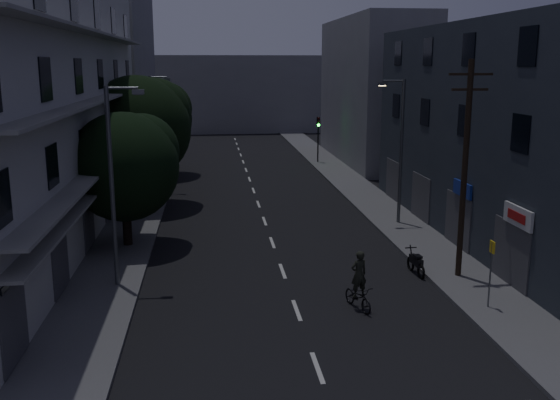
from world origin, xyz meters
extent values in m
plane|color=black|center=(0.00, 25.00, 0.00)|extent=(160.00, 160.00, 0.00)
cube|color=#565659|center=(-7.50, 25.00, 0.07)|extent=(3.00, 90.00, 0.15)
cube|color=#565659|center=(7.50, 25.00, 0.07)|extent=(3.00, 90.00, 0.15)
cube|color=beige|center=(0.00, 2.00, 0.01)|extent=(0.15, 2.00, 0.01)
cube|color=beige|center=(0.00, 6.50, 0.01)|extent=(0.15, 2.00, 0.01)
cube|color=beige|center=(0.00, 11.00, 0.01)|extent=(0.15, 2.00, 0.01)
cube|color=beige|center=(0.00, 15.50, 0.01)|extent=(0.15, 2.00, 0.01)
cube|color=beige|center=(0.00, 20.00, 0.01)|extent=(0.15, 2.00, 0.01)
cube|color=beige|center=(0.00, 24.50, 0.01)|extent=(0.15, 2.00, 0.01)
cube|color=beige|center=(0.00, 29.00, 0.01)|extent=(0.15, 2.00, 0.01)
cube|color=beige|center=(0.00, 33.50, 0.01)|extent=(0.15, 2.00, 0.01)
cube|color=beige|center=(0.00, 38.00, 0.01)|extent=(0.15, 2.00, 0.01)
cube|color=beige|center=(0.00, 42.50, 0.01)|extent=(0.15, 2.00, 0.01)
cube|color=beige|center=(0.00, 47.00, 0.01)|extent=(0.15, 2.00, 0.01)
cube|color=beige|center=(0.00, 51.50, 0.01)|extent=(0.15, 2.00, 0.01)
cube|color=beige|center=(0.00, 56.00, 0.01)|extent=(0.15, 2.00, 0.01)
cube|color=beige|center=(0.00, 60.50, 0.01)|extent=(0.15, 2.00, 0.01)
cube|color=#B8B8B3|center=(-12.00, 18.00, 7.00)|extent=(6.00, 36.00, 14.00)
cube|color=black|center=(-8.98, 3.00, 2.00)|extent=(0.06, 1.60, 1.60)
cube|color=black|center=(-8.98, 9.00, 2.00)|extent=(0.06, 1.60, 1.60)
cube|color=black|center=(-8.98, 15.00, 2.00)|extent=(0.06, 1.60, 1.60)
cube|color=black|center=(-8.98, 21.00, 2.00)|extent=(0.06, 1.60, 1.60)
cube|color=black|center=(-8.98, 27.00, 2.00)|extent=(0.06, 1.60, 1.60)
cube|color=black|center=(-8.98, 33.00, 2.00)|extent=(0.06, 1.60, 1.60)
cube|color=black|center=(-8.98, 3.00, 5.20)|extent=(0.06, 1.60, 1.60)
cube|color=black|center=(-8.98, 9.00, 5.20)|extent=(0.06, 1.60, 1.60)
cube|color=black|center=(-8.98, 15.00, 5.20)|extent=(0.06, 1.60, 1.60)
cube|color=black|center=(-8.98, 21.00, 5.20)|extent=(0.06, 1.60, 1.60)
cube|color=black|center=(-8.98, 27.00, 5.20)|extent=(0.06, 1.60, 1.60)
cube|color=black|center=(-8.98, 33.00, 5.20)|extent=(0.06, 1.60, 1.60)
cube|color=black|center=(-8.98, 9.00, 8.40)|extent=(0.06, 1.60, 1.60)
cube|color=black|center=(-8.98, 15.00, 8.40)|extent=(0.06, 1.60, 1.60)
cube|color=black|center=(-8.98, 21.00, 8.40)|extent=(0.06, 1.60, 1.60)
cube|color=black|center=(-8.98, 27.00, 8.40)|extent=(0.06, 1.60, 1.60)
cube|color=black|center=(-8.98, 33.00, 8.40)|extent=(0.06, 1.60, 1.60)
cube|color=black|center=(-8.98, 15.00, 11.60)|extent=(0.06, 1.60, 1.60)
cube|color=black|center=(-8.98, 21.00, 11.60)|extent=(0.06, 1.60, 1.60)
cube|color=black|center=(-8.98, 27.00, 11.60)|extent=(0.06, 1.60, 1.60)
cube|color=black|center=(-8.98, 33.00, 11.60)|extent=(0.06, 1.60, 1.60)
cube|color=gray|center=(-8.50, 18.00, 4.00)|extent=(1.00, 32.40, 0.12)
cube|color=gray|center=(-8.50, 18.00, 7.20)|extent=(1.00, 32.40, 0.12)
cube|color=gray|center=(-8.50, 18.00, 10.40)|extent=(1.00, 32.40, 0.12)
cube|color=gray|center=(-8.60, 18.00, 3.10)|extent=(0.80, 32.40, 0.12)
cube|color=#424247|center=(-8.97, 3.00, 1.40)|extent=(0.06, 2.40, 2.40)
cube|color=#424247|center=(-8.97, 9.00, 1.40)|extent=(0.06, 2.40, 2.40)
cube|color=#424247|center=(-8.97, 15.00, 1.40)|extent=(0.06, 2.40, 2.40)
cube|color=#424247|center=(-8.97, 21.00, 1.40)|extent=(0.06, 2.40, 2.40)
cube|color=#424247|center=(-8.97, 27.00, 1.40)|extent=(0.06, 2.40, 2.40)
cube|color=#424247|center=(-8.97, 33.00, 1.40)|extent=(0.06, 2.40, 2.40)
cube|color=#293038|center=(12.00, 14.00, 5.50)|extent=(6.00, 28.00, 11.00)
cube|color=black|center=(8.98, 8.00, 6.30)|extent=(0.06, 1.40, 1.50)
cube|color=black|center=(8.98, 13.50, 6.30)|extent=(0.06, 1.40, 1.50)
cube|color=black|center=(8.98, 19.00, 6.30)|extent=(0.06, 1.40, 1.50)
cube|color=black|center=(8.98, 24.50, 6.30)|extent=(0.06, 1.40, 1.50)
cube|color=black|center=(8.98, 8.00, 9.60)|extent=(0.06, 1.40, 1.50)
cube|color=black|center=(8.98, 13.50, 9.60)|extent=(0.06, 1.40, 1.50)
cube|color=black|center=(8.98, 19.00, 9.60)|extent=(0.06, 1.40, 1.50)
cube|color=black|center=(8.98, 24.50, 9.60)|extent=(0.06, 1.40, 1.50)
cube|color=#424247|center=(8.97, 8.00, 1.40)|extent=(0.06, 3.00, 2.60)
cube|color=#424247|center=(8.97, 13.50, 1.40)|extent=(0.06, 3.00, 2.60)
cube|color=#424247|center=(8.97, 19.00, 1.40)|extent=(0.06, 3.00, 2.60)
cube|color=#424247|center=(8.97, 24.50, 1.40)|extent=(0.06, 3.00, 2.60)
cube|color=silver|center=(8.90, 7.50, 3.10)|extent=(0.12, 2.20, 0.80)
cube|color=#B21414|center=(8.82, 7.50, 3.10)|extent=(0.02, 1.40, 0.36)
cube|color=navy|center=(8.90, 13.00, 3.10)|extent=(0.12, 2.00, 0.70)
cube|color=slate|center=(-12.00, 48.00, 8.00)|extent=(6.00, 20.00, 16.00)
cube|color=slate|center=(12.00, 42.00, 6.50)|extent=(6.00, 20.00, 13.00)
cube|color=slate|center=(0.00, 70.00, 5.00)|extent=(24.00, 8.00, 10.00)
cylinder|color=black|center=(-7.23, 15.51, 1.93)|extent=(0.44, 0.44, 3.56)
sphere|color=black|center=(-7.23, 15.51, 4.06)|extent=(5.33, 5.33, 5.33)
sphere|color=black|center=(-6.43, 16.18, 4.73)|extent=(3.73, 3.73, 3.73)
sphere|color=black|center=(-7.90, 14.98, 4.46)|extent=(3.47, 3.47, 3.47)
cylinder|color=black|center=(-7.50, 24.50, 2.35)|extent=(0.44, 0.44, 4.40)
sphere|color=black|center=(-7.50, 24.50, 4.99)|extent=(6.62, 6.62, 6.62)
sphere|color=black|center=(-6.51, 25.33, 5.81)|extent=(4.63, 4.63, 4.63)
sphere|color=black|center=(-8.33, 23.84, 5.48)|extent=(4.30, 4.30, 4.30)
cylinder|color=black|center=(-7.47, 35.84, 2.19)|extent=(0.44, 0.44, 4.08)
sphere|color=black|center=(-7.47, 35.84, 4.64)|extent=(6.10, 6.10, 6.10)
sphere|color=black|center=(-6.55, 36.61, 5.40)|extent=(4.27, 4.27, 4.27)
sphere|color=black|center=(-8.23, 35.23, 5.10)|extent=(3.96, 3.96, 3.96)
cylinder|color=black|center=(6.75, 40.76, 1.75)|extent=(0.12, 0.12, 3.20)
cube|color=black|center=(6.75, 40.76, 3.80)|extent=(0.28, 0.22, 0.90)
sphere|color=black|center=(6.75, 40.61, 4.13)|extent=(0.22, 0.22, 0.22)
sphere|color=#3F330C|center=(6.75, 40.61, 3.83)|extent=(0.22, 0.22, 0.22)
sphere|color=#0CFF26|center=(6.75, 40.61, 3.53)|extent=(0.22, 0.22, 0.22)
cylinder|color=black|center=(-6.48, 38.52, 1.75)|extent=(0.12, 0.12, 3.20)
cube|color=black|center=(-6.48, 38.52, 3.80)|extent=(0.28, 0.22, 0.90)
sphere|color=black|center=(-6.48, 38.37, 4.13)|extent=(0.22, 0.22, 0.22)
sphere|color=#3F330C|center=(-6.48, 38.37, 3.83)|extent=(0.22, 0.22, 0.22)
sphere|color=#0CFF26|center=(-6.48, 38.37, 3.53)|extent=(0.22, 0.22, 0.22)
cylinder|color=#5B5E63|center=(-6.95, 9.74, 4.15)|extent=(0.18, 0.18, 8.00)
cylinder|color=#5B5E63|center=(-6.35, 9.74, 8.05)|extent=(1.20, 0.10, 0.10)
cube|color=#5B5E63|center=(-5.75, 9.74, 7.90)|extent=(0.45, 0.25, 0.18)
cube|color=#4C4C4C|center=(-5.75, 9.74, 7.80)|extent=(0.35, 0.18, 0.04)
cylinder|color=#505357|center=(7.49, 18.35, 4.15)|extent=(0.18, 0.18, 8.00)
cylinder|color=#505357|center=(6.89, 18.35, 8.05)|extent=(1.20, 0.10, 0.10)
cube|color=#505357|center=(6.29, 18.35, 7.90)|extent=(0.45, 0.25, 0.18)
cube|color=#FFD88C|center=(6.29, 18.35, 7.80)|extent=(0.35, 0.18, 0.04)
cylinder|color=#5C6064|center=(-7.09, 29.58, 4.15)|extent=(0.18, 0.18, 8.00)
cylinder|color=#5C6064|center=(-6.49, 29.58, 8.05)|extent=(1.20, 0.10, 0.10)
cube|color=#5C6064|center=(-5.89, 29.58, 7.90)|extent=(0.45, 0.25, 0.18)
cube|color=#4C4C4C|center=(-5.89, 29.58, 7.80)|extent=(0.35, 0.18, 0.04)
cylinder|color=black|center=(7.32, 9.22, 4.65)|extent=(0.24, 0.24, 9.00)
cube|color=black|center=(7.32, 9.22, 8.55)|extent=(1.80, 0.10, 0.10)
cube|color=black|center=(7.32, 9.22, 7.95)|extent=(1.50, 0.10, 0.10)
cylinder|color=#595B60|center=(7.05, 5.69, 1.40)|extent=(0.06, 0.06, 2.50)
cube|color=yellow|center=(7.05, 5.69, 2.45)|extent=(0.05, 0.35, 0.45)
torus|color=black|center=(5.76, 9.40, 0.29)|extent=(0.15, 0.68, 0.68)
torus|color=black|center=(5.67, 10.55, 0.29)|extent=(0.15, 0.68, 0.68)
cube|color=black|center=(5.72, 9.98, 0.59)|extent=(0.32, 1.07, 0.34)
cube|color=black|center=(5.73, 9.83, 0.84)|extent=(0.32, 0.45, 0.10)
cylinder|color=black|center=(5.68, 10.50, 0.72)|extent=(0.09, 0.42, 0.81)
cube|color=black|center=(5.67, 10.60, 1.01)|extent=(0.53, 0.08, 0.04)
imported|color=black|center=(2.29, 6.39, 0.47)|extent=(1.14, 1.88, 0.94)
imported|color=black|center=(2.29, 6.39, 1.36)|extent=(0.75, 0.61, 1.79)
camera|label=1|loc=(-3.07, -15.02, 8.96)|focal=40.00mm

